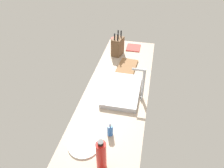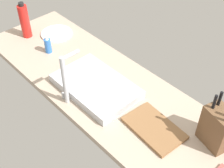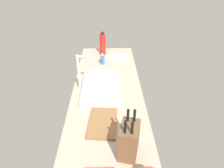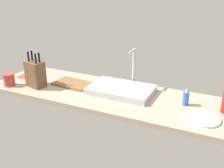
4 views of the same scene
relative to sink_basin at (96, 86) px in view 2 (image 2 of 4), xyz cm
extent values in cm
cube|color=tan|center=(-5.94, -5.19, -4.02)|extent=(189.00, 56.73, 3.50)
cube|color=#B7BABF|center=(0.00, 0.00, 0.00)|extent=(46.64, 30.36, 4.54)
cylinder|color=#B7BABF|center=(2.84, 17.63, 12.56)|extent=(2.40, 2.40, 29.65)
cylinder|color=#B7BABF|center=(2.84, 12.57, 26.39)|extent=(2.00, 10.13, 2.00)
cylinder|color=#B7BABF|center=(6.34, 17.63, -0.27)|extent=(1.60, 1.60, 4.00)
cube|color=brown|center=(-65.05, -16.93, 7.76)|extent=(16.64, 13.12, 20.05)
cylinder|color=black|center=(-60.75, -19.61, 21.53)|extent=(1.71, 1.71, 7.49)
cylinder|color=black|center=(-60.31, -16.23, 21.53)|extent=(1.71, 1.71, 7.49)
cube|color=brown|center=(-41.05, -2.13, -1.37)|extent=(30.64, 20.50, 1.80)
cylinder|color=blue|center=(47.19, -0.53, 2.48)|extent=(4.23, 4.23, 9.49)
cone|color=silver|center=(47.19, -0.53, 8.62)|extent=(2.33, 2.33, 2.80)
cylinder|color=red|center=(72.41, -0.33, 9.08)|extent=(6.34, 6.34, 22.69)
cylinder|color=black|center=(72.41, -0.33, 21.52)|extent=(3.49, 3.49, 2.20)
cylinder|color=white|center=(60.62, -16.11, -1.67)|extent=(21.40, 21.40, 1.20)
camera|label=1|loc=(140.60, 20.95, 120.21)|focal=33.54mm
camera|label=2|loc=(-98.29, 78.58, 115.61)|focal=49.46mm
camera|label=3|loc=(-142.46, -6.19, 92.40)|focal=33.07mm
camera|label=4|loc=(73.00, -170.35, 79.10)|focal=43.66mm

